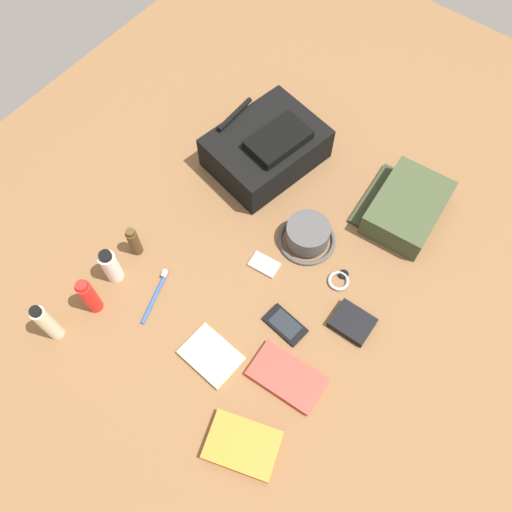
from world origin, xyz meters
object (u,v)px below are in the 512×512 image
(toothbrush, at_px, (156,293))
(wallet, at_px, (352,323))
(travel_guidebook, at_px, (287,377))
(toiletry_pouch, at_px, (406,207))
(backpack, at_px, (266,148))
(notepad, at_px, (211,356))
(paperback_novel, at_px, (243,445))
(cell_phone, at_px, (285,325))
(bucket_hat, at_px, (307,235))
(toothpaste_tube, at_px, (111,266))
(wristwatch, at_px, (339,280))
(media_player, at_px, (264,265))
(sunscreen_spray, at_px, (89,296))
(lotion_bottle, at_px, (47,323))
(cologne_bottle, at_px, (134,242))

(toothbrush, relative_size, wallet, 1.50)
(travel_guidebook, xyz_separation_m, toothbrush, (-0.03, 0.43, -0.00))
(toiletry_pouch, relative_size, toothbrush, 1.70)
(backpack, bearing_deg, notepad, -155.37)
(paperback_novel, bearing_deg, wallet, -5.14)
(toiletry_pouch, distance_m, cell_phone, 0.52)
(bucket_hat, height_order, toothpaste_tube, toothpaste_tube)
(travel_guidebook, bearing_deg, wristwatch, 8.43)
(toothbrush, xyz_separation_m, notepad, (-0.04, -0.24, 0.00))
(media_player, bearing_deg, bucket_hat, -18.85)
(toiletry_pouch, height_order, sunscreen_spray, sunscreen_spray)
(cell_phone, relative_size, media_player, 1.37)
(sunscreen_spray, xyz_separation_m, toothpaste_tube, (0.10, 0.02, -0.01))
(wallet, relative_size, notepad, 0.73)
(toothpaste_tube, bearing_deg, media_player, -47.86)
(travel_guidebook, height_order, toothbrush, toothbrush)
(toiletry_pouch, bearing_deg, paperback_novel, -177.81)
(wristwatch, height_order, wallet, wallet)
(travel_guidebook, relative_size, toothbrush, 1.21)
(backpack, height_order, notepad, backpack)
(toothpaste_tube, bearing_deg, cell_phone, -69.63)
(toiletry_pouch, distance_m, toothbrush, 0.78)
(notepad, bearing_deg, bucket_hat, 4.14)
(bucket_hat, distance_m, lotion_bottle, 0.75)
(backpack, distance_m, toothpaste_tube, 0.60)
(toothpaste_tube, relative_size, wallet, 1.19)
(toiletry_pouch, xyz_separation_m, sunscreen_spray, (-0.79, 0.52, 0.03))
(backpack, distance_m, media_player, 0.38)
(bucket_hat, height_order, lotion_bottle, lotion_bottle)
(sunscreen_spray, height_order, notepad, sunscreen_spray)
(toothpaste_tube, bearing_deg, cologne_bottle, 4.23)
(backpack, height_order, wallet, backpack)
(wallet, bearing_deg, paperback_novel, 172.54)
(bucket_hat, distance_m, media_player, 0.15)
(toiletry_pouch, height_order, travel_guidebook, toiletry_pouch)
(backpack, xyz_separation_m, toothbrush, (-0.56, -0.04, -0.06))
(cologne_bottle, bearing_deg, toothpaste_tube, -175.77)
(toothpaste_tube, distance_m, toothbrush, 0.15)
(bucket_hat, xyz_separation_m, media_player, (-0.14, 0.05, -0.03))
(wristwatch, bearing_deg, travel_guidebook, -171.57)
(cologne_bottle, distance_m, wallet, 0.66)
(wristwatch, bearing_deg, bucket_hat, 71.36)
(toiletry_pouch, distance_m, cologne_bottle, 0.81)
(toiletry_pouch, height_order, notepad, toiletry_pouch)
(bucket_hat, bearing_deg, toothbrush, 149.60)
(bucket_hat, relative_size, sunscreen_spray, 1.16)
(lotion_bottle, bearing_deg, toothpaste_tube, -0.99)
(toiletry_pouch, xyz_separation_m, travel_guidebook, (-0.62, -0.02, -0.03))
(travel_guidebook, bearing_deg, cell_phone, 37.96)
(lotion_bottle, relative_size, toothbrush, 1.03)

